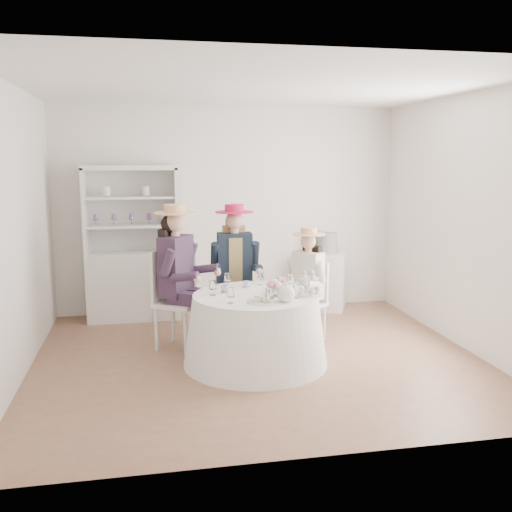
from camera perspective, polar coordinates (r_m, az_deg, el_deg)
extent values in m
plane|color=brown|center=(5.94, 0.19, -10.19)|extent=(4.50, 4.50, 0.00)
plane|color=white|center=(5.63, 0.20, 16.62)|extent=(4.50, 4.50, 0.00)
plane|color=silver|center=(7.59, -2.73, 4.63)|extent=(4.50, 0.00, 4.50)
plane|color=silver|center=(3.71, 6.17, -0.85)|extent=(4.50, 0.00, 4.50)
plane|color=silver|center=(5.65, -22.84, 2.09)|extent=(0.00, 4.50, 4.50)
plane|color=silver|center=(6.45, 20.24, 3.13)|extent=(0.00, 4.50, 4.50)
cone|color=white|center=(5.70, -0.07, -7.41)|extent=(1.43, 1.43, 0.69)
cylinder|color=white|center=(5.61, -0.07, -3.95)|extent=(1.23, 1.23, 0.02)
cube|color=silver|center=(7.41, -12.11, -2.91)|extent=(1.18, 0.53, 0.86)
cube|color=silver|center=(7.45, -12.35, 4.61)|extent=(1.15, 0.14, 1.05)
cube|color=silver|center=(7.23, -12.54, 8.62)|extent=(1.18, 0.53, 0.06)
cube|color=silver|center=(7.30, -16.75, 4.31)|extent=(0.08, 0.43, 1.05)
cube|color=silver|center=(7.27, -8.00, 4.61)|extent=(0.08, 0.43, 1.05)
cube|color=silver|center=(7.28, -12.33, 2.98)|extent=(1.10, 0.48, 0.03)
cube|color=silver|center=(7.25, -12.43, 5.75)|extent=(1.10, 0.48, 0.03)
sphere|color=white|center=(7.27, -8.95, 3.68)|extent=(0.13, 0.13, 0.13)
cube|color=silver|center=(7.78, 7.00, -2.50)|extent=(0.65, 0.65, 0.77)
cylinder|color=black|center=(7.69, 7.08, 1.29)|extent=(0.36, 0.36, 0.27)
cube|color=silver|center=(6.17, -7.74, -4.71)|extent=(0.61, 0.61, 0.04)
cylinder|color=silver|center=(6.01, -7.06, -7.61)|extent=(0.04, 0.04, 0.48)
cylinder|color=silver|center=(6.30, -5.49, -6.74)|extent=(0.04, 0.04, 0.48)
cylinder|color=silver|center=(6.18, -9.93, -7.18)|extent=(0.04, 0.04, 0.48)
cylinder|color=silver|center=(6.47, -8.27, -6.36)|extent=(0.04, 0.04, 0.48)
cube|color=silver|center=(6.20, -9.39, -1.86)|extent=(0.26, 0.37, 0.55)
cube|color=black|center=(6.09, -8.01, -0.98)|extent=(0.40, 0.45, 0.64)
cube|color=black|center=(6.00, -7.14, -4.24)|extent=(0.39, 0.32, 0.13)
cylinder|color=black|center=(6.02, -5.78, -7.44)|extent=(0.11, 0.11, 0.51)
cylinder|color=black|center=(5.86, -8.77, -0.65)|extent=(0.21, 0.19, 0.30)
cube|color=black|center=(6.17, -6.24, -3.84)|extent=(0.39, 0.32, 0.13)
cylinder|color=black|center=(6.19, -4.91, -6.95)|extent=(0.11, 0.11, 0.51)
cylinder|color=black|center=(6.25, -6.63, 0.04)|extent=(0.21, 0.19, 0.30)
cylinder|color=#D8A889|center=(6.04, -8.09, 2.20)|extent=(0.10, 0.10, 0.09)
sphere|color=#D8A889|center=(6.02, -8.11, 3.34)|extent=(0.21, 0.21, 0.21)
sphere|color=black|center=(6.05, -8.52, 3.20)|extent=(0.21, 0.21, 0.21)
cube|color=black|center=(6.11, -8.77, 0.81)|extent=(0.22, 0.27, 0.42)
cylinder|color=tan|center=(6.01, -8.14, 4.28)|extent=(0.44, 0.44, 0.01)
cylinder|color=tan|center=(6.01, -8.15, 4.70)|extent=(0.22, 0.22, 0.09)
cube|color=silver|center=(6.56, -2.11, -3.86)|extent=(0.45, 0.45, 0.04)
cylinder|color=silver|center=(6.44, -3.45, -6.41)|extent=(0.04, 0.04, 0.47)
cylinder|color=silver|center=(6.48, -0.40, -6.30)|extent=(0.04, 0.04, 0.47)
cylinder|color=silver|center=(6.77, -3.72, -5.61)|extent=(0.04, 0.04, 0.47)
cylinder|color=silver|center=(6.80, -0.82, -5.50)|extent=(0.04, 0.04, 0.47)
cube|color=silver|center=(6.68, -2.32, -1.06)|extent=(0.41, 0.05, 0.54)
cube|color=#17212F|center=(6.49, -2.16, -0.41)|extent=(0.40, 0.23, 0.62)
cube|color=tan|center=(6.49, -2.16, -0.41)|extent=(0.16, 0.24, 0.54)
cube|color=#17212F|center=(6.40, -2.85, -3.41)|extent=(0.15, 0.37, 0.13)
cylinder|color=#17212F|center=(6.34, -2.68, -6.56)|extent=(0.11, 0.11, 0.49)
cylinder|color=#17212F|center=(6.42, -4.09, 0.13)|extent=(0.10, 0.19, 0.30)
cube|color=#17212F|center=(6.42, -1.13, -3.36)|extent=(0.15, 0.37, 0.13)
cylinder|color=#17212F|center=(6.36, -0.94, -6.50)|extent=(0.11, 0.11, 0.49)
cylinder|color=#17212F|center=(6.47, -0.16, 0.23)|extent=(0.10, 0.19, 0.30)
cylinder|color=#D8A889|center=(6.44, -2.18, 2.51)|extent=(0.10, 0.10, 0.09)
sphere|color=#D8A889|center=(6.43, -2.18, 3.56)|extent=(0.20, 0.20, 0.20)
sphere|color=tan|center=(6.48, -2.23, 3.46)|extent=(0.20, 0.20, 0.20)
cube|color=tan|center=(6.55, -2.25, 1.30)|extent=(0.26, 0.10, 0.41)
cylinder|color=#C21D4D|center=(6.42, -2.19, 4.42)|extent=(0.43, 0.43, 0.01)
cylinder|color=#C21D4D|center=(6.42, -2.19, 4.80)|extent=(0.22, 0.22, 0.09)
cube|color=silver|center=(6.44, 5.09, -4.87)|extent=(0.51, 0.51, 0.04)
cylinder|color=silver|center=(6.46, 3.26, -6.70)|extent=(0.03, 0.03, 0.40)
cylinder|color=silver|center=(6.30, 5.37, -7.16)|extent=(0.03, 0.03, 0.40)
cylinder|color=silver|center=(6.68, 4.76, -6.15)|extent=(0.03, 0.03, 0.40)
cylinder|color=silver|center=(6.53, 6.84, -6.58)|extent=(0.03, 0.03, 0.40)
cube|color=silver|center=(6.51, 5.95, -2.50)|extent=(0.24, 0.29, 0.45)
cube|color=beige|center=(6.37, 5.23, -1.92)|extent=(0.34, 0.37, 0.52)
cube|color=beige|center=(6.38, 3.93, -4.31)|extent=(0.31, 0.28, 0.11)
cylinder|color=beige|center=(6.35, 3.22, -6.90)|extent=(0.09, 0.09, 0.42)
cylinder|color=beige|center=(6.44, 3.69, -1.21)|extent=(0.17, 0.16, 0.25)
cube|color=beige|center=(6.29, 5.13, -4.54)|extent=(0.31, 0.28, 0.11)
cylinder|color=beige|center=(6.26, 4.42, -7.17)|extent=(0.09, 0.09, 0.42)
cylinder|color=beige|center=(6.23, 6.45, -1.63)|extent=(0.17, 0.16, 0.25)
cylinder|color=#D8A889|center=(6.32, 5.26, 0.57)|extent=(0.08, 0.08, 0.07)
sphere|color=#D8A889|center=(6.31, 5.28, 1.46)|extent=(0.17, 0.17, 0.17)
sphere|color=black|center=(6.34, 5.49, 1.38)|extent=(0.17, 0.17, 0.17)
cube|color=black|center=(6.40, 5.62, -0.47)|extent=(0.19, 0.21, 0.34)
cylinder|color=tan|center=(6.30, 5.29, 2.19)|extent=(0.36, 0.36, 0.01)
cylinder|color=tan|center=(6.29, 5.30, 2.52)|extent=(0.18, 0.18, 0.07)
cube|color=silver|center=(7.23, -7.00, -3.33)|extent=(0.44, 0.44, 0.04)
cylinder|color=silver|center=(7.38, -5.65, -4.66)|extent=(0.03, 0.03, 0.39)
cylinder|color=silver|center=(7.44, -7.80, -4.58)|extent=(0.03, 0.03, 0.39)
cylinder|color=silver|center=(7.11, -6.11, -5.22)|extent=(0.03, 0.03, 0.39)
cylinder|color=silver|center=(7.18, -8.34, -5.13)|extent=(0.03, 0.03, 0.39)
cube|color=silver|center=(7.02, -7.34, -1.72)|extent=(0.33, 0.12, 0.44)
imported|color=white|center=(5.68, -3.11, -3.35)|extent=(0.10, 0.10, 0.07)
imported|color=white|center=(5.89, -0.96, -2.88)|extent=(0.08, 0.08, 0.06)
imported|color=white|center=(5.83, 1.41, -3.00)|extent=(0.09, 0.09, 0.06)
imported|color=white|center=(5.58, 1.90, -3.66)|extent=(0.27, 0.27, 0.05)
sphere|color=#D96C84|center=(5.64, 2.77, -2.91)|extent=(0.06, 0.06, 0.06)
sphere|color=white|center=(5.68, 2.46, -2.82)|extent=(0.06, 0.06, 0.06)
sphere|color=#D96C84|center=(5.68, 1.98, -2.82)|extent=(0.06, 0.06, 0.06)
sphere|color=white|center=(5.64, 1.67, -2.90)|extent=(0.06, 0.06, 0.06)
sphere|color=#D96C84|center=(5.60, 1.78, -3.01)|extent=(0.06, 0.06, 0.06)
sphere|color=white|center=(5.58, 2.22, -3.06)|extent=(0.06, 0.06, 0.06)
sphere|color=#D96C84|center=(5.60, 2.66, -3.01)|extent=(0.06, 0.06, 0.06)
sphere|color=white|center=(5.32, 3.03, -3.79)|extent=(0.17, 0.17, 0.17)
cylinder|color=white|center=(5.34, 4.12, -3.63)|extent=(0.10, 0.03, 0.08)
cylinder|color=white|center=(5.30, 3.04, -2.89)|extent=(0.04, 0.04, 0.02)
cylinder|color=white|center=(5.30, 0.55, -4.59)|extent=(0.27, 0.27, 0.01)
cube|color=beige|center=(5.26, 0.04, -4.41)|extent=(0.06, 0.04, 0.03)
cube|color=beige|center=(5.29, 0.55, -4.21)|extent=(0.07, 0.06, 0.03)
cube|color=beige|center=(5.32, 1.05, -4.25)|extent=(0.07, 0.07, 0.03)
cube|color=beige|center=(5.33, 0.24, -4.11)|extent=(0.07, 0.07, 0.03)
cube|color=beige|center=(5.26, 0.97, -4.42)|extent=(0.07, 0.07, 0.03)
cylinder|color=white|center=(5.60, 5.31, -3.84)|extent=(0.25, 0.25, 0.01)
cylinder|color=white|center=(5.59, 5.33, -3.07)|extent=(0.02, 0.02, 0.17)
cylinder|color=white|center=(5.57, 5.34, -2.23)|extent=(0.19, 0.19, 0.01)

